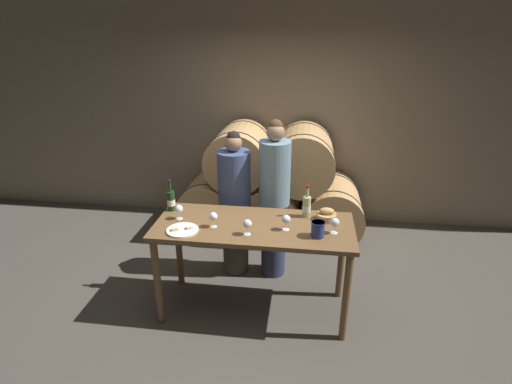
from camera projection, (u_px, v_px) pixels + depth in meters
name	position (u px, v px, depth m)	size (l,w,h in m)	color
ground_plane	(254.00, 308.00, 3.85)	(10.00, 10.00, 0.00)	#4C473F
stone_wall_back	(276.00, 102.00, 5.18)	(10.00, 0.12, 3.20)	#7F705B
barrel_stack	(271.00, 187.00, 5.03)	(2.30, 0.89, 1.41)	tan
tasting_table	(254.00, 236.00, 3.55)	(1.75, 0.73, 0.90)	brown
person_left	(235.00, 204.00, 4.16)	(0.34, 0.34, 1.57)	#4C4238
person_right	(274.00, 200.00, 4.08)	(0.32, 0.32, 1.70)	#2D334C
wine_bottle_red	(171.00, 200.00, 3.74)	(0.08, 0.08, 0.30)	#193819
wine_bottle_white	(307.00, 206.00, 3.61)	(0.08, 0.08, 0.31)	#ADBC7F
blue_crock	(318.00, 229.00, 3.28)	(0.12, 0.12, 0.14)	navy
bread_basket	(326.00, 215.00, 3.57)	(0.18, 0.18, 0.12)	tan
cheese_plate	(182.00, 230.00, 3.39)	(0.27, 0.27, 0.04)	white
wine_glass_far_left	(179.00, 209.00, 3.57)	(0.07, 0.07, 0.14)	white
wine_glass_left	(213.00, 217.00, 3.43)	(0.07, 0.07, 0.14)	white
wine_glass_center	(247.00, 224.00, 3.30)	(0.07, 0.07, 0.14)	white
wine_glass_right	(286.00, 220.00, 3.38)	(0.07, 0.07, 0.14)	white
wine_glass_far_right	(335.00, 223.00, 3.32)	(0.07, 0.07, 0.14)	white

